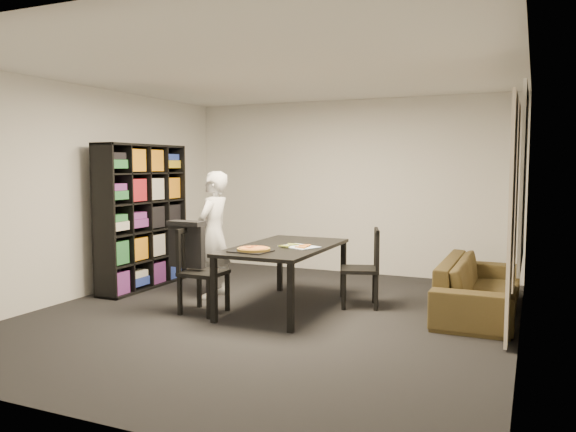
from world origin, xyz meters
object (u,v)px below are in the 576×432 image
at_px(bookshelf, 142,217).
at_px(person, 213,234).
at_px(pepperoni_pizza, 254,249).
at_px(baking_tray, 251,251).
at_px(chair_right, 367,262).
at_px(sofa, 479,286).
at_px(dining_table, 284,251).
at_px(chair_left, 197,264).

xyz_separation_m(bookshelf, person, (1.14, -0.08, -0.17)).
bearing_deg(pepperoni_pizza, baking_tray, -132.83).
bearing_deg(chair_right, pepperoni_pizza, -62.10).
xyz_separation_m(baking_tray, sofa, (2.19, 1.26, -0.43)).
distance_m(bookshelf, sofa, 4.29).
height_order(dining_table, person, person).
bearing_deg(baking_tray, pepperoni_pizza, 47.17).
xyz_separation_m(chair_left, person, (-0.21, 0.71, 0.24)).
xyz_separation_m(dining_table, person, (-1.04, 0.18, 0.12)).
height_order(bookshelf, person, bookshelf).
bearing_deg(person, chair_left, 15.64).
distance_m(bookshelf, dining_table, 2.21).
relative_size(dining_table, person, 1.11).
distance_m(bookshelf, chair_left, 1.62).
bearing_deg(bookshelf, chair_right, 3.92).
height_order(bookshelf, chair_right, bookshelf).
relative_size(bookshelf, sofa, 0.94).
relative_size(pepperoni_pizza, sofa, 0.17).
relative_size(chair_right, sofa, 0.45).
bearing_deg(pepperoni_pizza, bookshelf, 159.17).
distance_m(bookshelf, baking_tray, 2.20).
distance_m(chair_right, pepperoni_pizza, 1.39).
height_order(dining_table, chair_left, chair_left).
distance_m(bookshelf, pepperoni_pizza, 2.21).
height_order(chair_left, baking_tray, chair_left).
xyz_separation_m(chair_left, pepperoni_pizza, (0.71, 0.01, 0.21)).
distance_m(dining_table, chair_left, 0.99).
xyz_separation_m(bookshelf, sofa, (4.22, 0.46, -0.66)).
xyz_separation_m(bookshelf, dining_table, (2.18, -0.26, -0.29)).
height_order(person, sofa, person).
height_order(chair_left, chair_right, chair_left).
bearing_deg(chair_right, person, -99.42).
distance_m(dining_table, person, 1.06).
xyz_separation_m(chair_right, baking_tray, (-0.98, -1.01, 0.21)).
height_order(dining_table, baking_tray, baking_tray).
bearing_deg(sofa, bookshelf, 96.19).
xyz_separation_m(chair_right, pepperoni_pizza, (-0.96, -0.99, 0.23)).
height_order(person, baking_tray, person).
height_order(chair_right, person, person).
relative_size(chair_left, chair_right, 1.04).
bearing_deg(sofa, person, 99.88).
relative_size(chair_right, pepperoni_pizza, 2.59).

